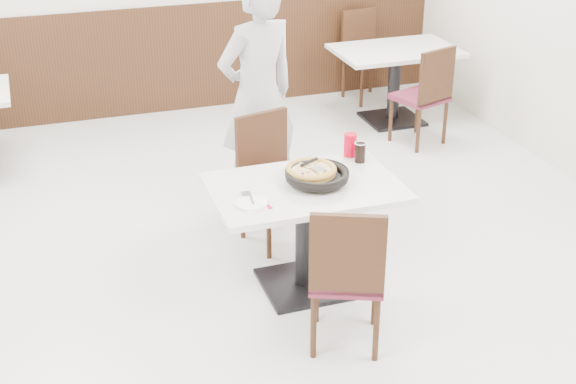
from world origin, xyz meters
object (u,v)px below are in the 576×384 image
object	(u,v)px
side_plate	(252,203)
bg_chair_right_near	(420,95)
chair_near	(347,272)
pizza_pan	(317,177)
cola_glass	(360,153)
bg_chair_right_far	(367,57)
bg_table_right	(394,85)
red_cup	(350,145)
pizza	(311,172)
diner_person	(258,96)
chair_far	(276,183)
main_table	(304,237)

from	to	relation	value
side_plate	bg_chair_right_near	distance (m)	3.18
chair_near	pizza_pan	distance (m)	0.72
cola_glass	bg_chair_right_far	bearing A→B (deg)	65.12
cola_glass	bg_table_right	bearing A→B (deg)	59.37
cola_glass	red_cup	size ratio (longest dim) A/B	0.81
pizza	side_plate	size ratio (longest dim) A/B	1.61
side_plate	diner_person	distance (m)	1.45
pizza_pan	side_plate	distance (m)	0.50
chair_far	red_cup	bearing A→B (deg)	129.69
side_plate	bg_chair_right_far	size ratio (longest dim) A/B	0.21
red_cup	bg_table_right	distance (m)	2.77
red_cup	cola_glass	bearing A→B (deg)	-78.76
bg_chair_right_near	bg_chair_right_far	distance (m)	1.29
chair_far	bg_chair_right_near	bearing A→B (deg)	-158.26
side_plate	cola_glass	world-z (taller)	cola_glass
side_plate	bg_table_right	xyz separation A→B (m)	(2.31, 2.80, -0.38)
main_table	bg_chair_right_far	size ratio (longest dim) A/B	1.26
pizza	red_cup	xyz separation A→B (m)	(0.39, 0.29, 0.02)
pizza_pan	cola_glass	bearing A→B (deg)	30.07
chair_near	bg_chair_right_near	xyz separation A→B (m)	(1.85, 2.69, 0.00)
chair_far	side_plate	world-z (taller)	chair_far
chair_near	red_cup	distance (m)	1.13
bg_chair_right_near	pizza	bearing A→B (deg)	-151.47
red_cup	bg_chair_right_near	bearing A→B (deg)	50.04
cola_glass	bg_table_right	distance (m)	2.85
cola_glass	chair_near	bearing A→B (deg)	-117.13
bg_table_right	bg_chair_right_far	bearing A→B (deg)	89.54
pizza_pan	bg_chair_right_far	distance (m)	3.82
main_table	bg_table_right	world-z (taller)	same
pizza_pan	diner_person	distance (m)	1.22
bg_table_right	pizza	bearing A→B (deg)	-125.46
main_table	chair_near	xyz separation A→B (m)	(0.03, -0.64, 0.10)
diner_person	main_table	bearing A→B (deg)	68.65
side_plate	red_cup	bearing A→B (deg)	30.27
side_plate	bg_chair_right_near	bearing A→B (deg)	44.02
chair_near	bg_chair_right_near	size ratio (longest dim) A/B	1.00
chair_far	diner_person	distance (m)	0.73
side_plate	bg_table_right	distance (m)	3.65
cola_glass	red_cup	xyz separation A→B (m)	(-0.02, 0.12, 0.02)
chair_far	red_cup	xyz separation A→B (m)	(0.43, -0.31, 0.35)
red_cup	bg_chair_right_far	world-z (taller)	bg_chair_right_far
main_table	chair_far	xyz separation A→B (m)	(0.02, 0.65, 0.10)
red_cup	bg_chair_right_far	bearing A→B (deg)	63.92
chair_far	cola_glass	world-z (taller)	chair_far
bg_chair_right_near	diner_person	bearing A→B (deg)	-174.42
cola_glass	diner_person	distance (m)	1.08
pizza_pan	red_cup	xyz separation A→B (m)	(0.37, 0.34, 0.04)
red_cup	diner_person	xyz separation A→B (m)	(-0.39, 0.87, 0.11)
bg_table_right	bg_chair_right_near	size ratio (longest dim) A/B	1.26
main_table	pizza	world-z (taller)	pizza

